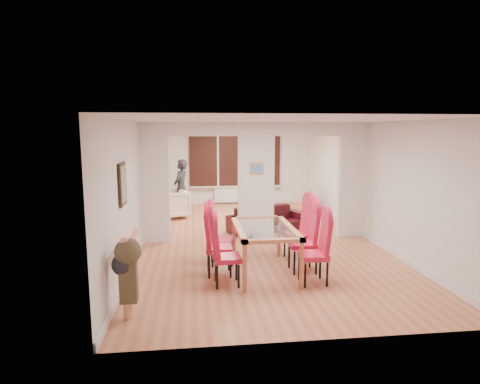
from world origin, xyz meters
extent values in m
cube|color=#C2714E|center=(0.00, 0.00, 0.00)|extent=(5.00, 9.00, 0.01)
cube|color=white|center=(0.00, 0.00, 1.30)|extent=(5.00, 0.18, 2.60)
cube|color=black|center=(0.00, 4.44, 1.50)|extent=(3.00, 0.08, 1.80)
cube|color=white|center=(0.00, 4.40, 0.30)|extent=(1.40, 0.08, 0.50)
sphere|color=orange|center=(0.30, 3.30, 2.15)|extent=(0.36, 0.36, 0.36)
cube|color=gray|center=(-2.47, -2.40, 1.60)|extent=(0.04, 0.52, 0.67)
cube|color=#4C8CD8|center=(0.00, -0.10, 1.60)|extent=(0.30, 0.03, 0.25)
imported|color=black|center=(0.41, 0.70, 0.29)|extent=(2.10, 1.40, 0.57)
imported|color=#F6E1D0|center=(-2.00, 2.42, 0.39)|extent=(1.07, 1.08, 0.78)
imported|color=black|center=(-1.74, 2.71, 0.81)|extent=(0.69, 0.58, 1.61)
imported|color=black|center=(1.98, 2.72, 0.28)|extent=(0.99, 0.33, 0.57)
cylinder|color=#143F19|center=(0.52, 2.17, 0.37)|extent=(0.06, 0.06, 0.25)
imported|color=#371812|center=(0.63, 2.13, 0.27)|extent=(0.22, 0.22, 0.05)
camera|label=1|loc=(-1.37, -8.72, 2.42)|focal=30.00mm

